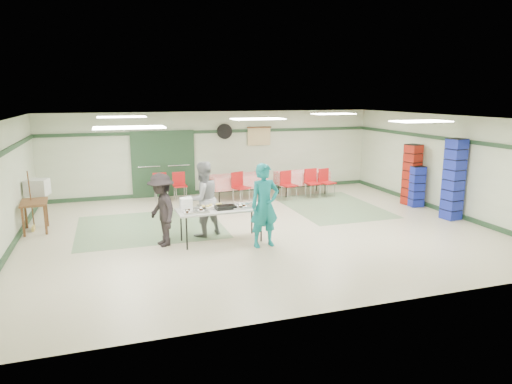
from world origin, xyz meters
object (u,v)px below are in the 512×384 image
object	(u,v)px
dining_table_b	(238,181)
chair_loose_b	(160,184)
chair_a	(312,180)
crate_stack_blue_b	(454,179)
chair_loose_a	(179,183)
serving_table	(221,210)
volunteer_dark	(162,210)
chair_d	(239,184)
dining_table_a	(302,177)
office_printer	(37,187)
chair_c	(326,180)
broom	(31,200)
crate_stack_red	(412,175)
crate_stack_blue_a	(416,186)
chair_b	(287,182)
volunteer_grey	(203,199)
printer_table	(34,205)
volunteer_teal	(265,205)

from	to	relation	value
dining_table_b	chair_loose_b	size ratio (longest dim) A/B	2.02
chair_a	crate_stack_blue_b	size ratio (longest dim) A/B	0.43
chair_loose_a	chair_a	bearing A→B (deg)	-17.49
serving_table	chair_loose_a	xyz separation A→B (m)	(-0.24, 4.53, -0.20)
volunteer_dark	chair_d	distance (m)	4.31
dining_table_a	chair_d	bearing A→B (deg)	-170.96
dining_table_a	office_printer	size ratio (longest dim) A/B	3.47
serving_table	office_printer	world-z (taller)	office_printer
serving_table	chair_loose_b	distance (m)	4.42
chair_c	broom	size ratio (longest dim) A/B	0.62
volunteer_dark	broom	world-z (taller)	volunteer_dark
dining_table_a	broom	size ratio (longest dim) A/B	1.22
crate_stack_red	crate_stack_blue_a	bearing A→B (deg)	-90.00
chair_c	crate_stack_blue_b	xyz separation A→B (m)	(1.92, -3.54, 0.52)
chair_a	broom	world-z (taller)	broom
serving_table	office_printer	distance (m)	4.97
chair_b	crate_stack_blue_b	distance (m)	4.83
serving_table	crate_stack_blue_b	bearing A→B (deg)	-2.55
broom	volunteer_grey	bearing A→B (deg)	-32.62
volunteer_grey	crate_stack_blue_b	world-z (taller)	crate_stack_blue_b
volunteer_dark	broom	bearing A→B (deg)	-140.54
serving_table	broom	world-z (taller)	broom
serving_table	chair_b	world-z (taller)	chair_b
chair_c	broom	xyz separation A→B (m)	(-8.46, -1.24, 0.20)
chair_a	printer_table	xyz separation A→B (m)	(-7.90, -1.37, 0.08)
volunteer_teal	crate_stack_red	distance (m)	5.87
chair_loose_b	chair_b	bearing A→B (deg)	-14.97
crate_stack_blue_b	crate_stack_blue_a	bearing A→B (deg)	90.00
volunteer_teal	chair_d	world-z (taller)	volunteer_teal
crate_stack_blue_a	crate_stack_red	xyz separation A→B (m)	(0.00, 0.25, 0.30)
chair_b	chair_loose_b	world-z (taller)	chair_loose_b
serving_table	broom	distance (m)	4.72
dining_table_a	chair_a	distance (m)	0.57
serving_table	chair_d	distance (m)	3.76
chair_loose_a	broom	size ratio (longest dim) A/B	0.59
crate_stack_blue_b	broom	distance (m)	10.64
dining_table_b	printer_table	bearing A→B (deg)	-166.12
dining_table_a	crate_stack_blue_a	distance (m)	3.62
crate_stack_blue_a	chair_d	bearing A→B (deg)	156.88
volunteer_teal	broom	distance (m)	5.73
volunteer_teal	crate_stack_blue_a	bearing A→B (deg)	14.11
crate_stack_blue_a	office_printer	xyz separation A→B (m)	(-10.30, 1.41, 0.35)
chair_loose_a	printer_table	xyz separation A→B (m)	(-3.83, -2.42, 0.12)
serving_table	chair_b	xyz separation A→B (m)	(2.99, 3.48, -0.17)
chair_loose_b	crate_stack_blue_a	world-z (taller)	crate_stack_blue_a
crate_stack_blue_a	broom	size ratio (longest dim) A/B	0.83
crate_stack_blue_a	dining_table_a	bearing A→B (deg)	133.62
dining_table_a	chair_b	bearing A→B (deg)	-147.41
printer_table	chair_a	bearing A→B (deg)	5.56
chair_d	crate_stack_blue_a	bearing A→B (deg)	-45.70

